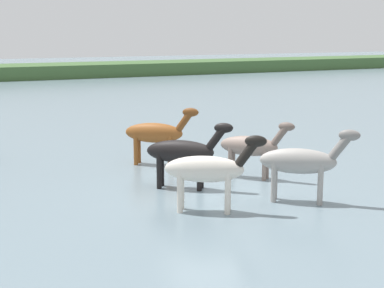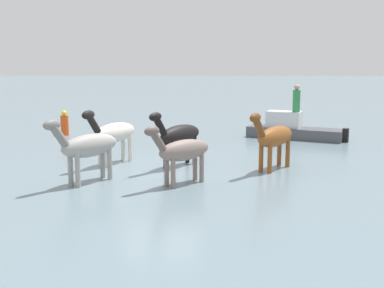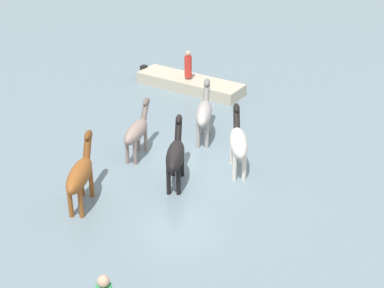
{
  "view_description": "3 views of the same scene",
  "coord_description": "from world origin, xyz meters",
  "px_view_note": "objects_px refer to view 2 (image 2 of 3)",
  "views": [
    {
      "loc": [
        -7.08,
        -13.78,
        4.32
      ],
      "look_at": [
        -0.16,
        0.83,
        1.17
      ],
      "focal_mm": 54.82,
      "sensor_mm": 36.0,
      "label": 1
    },
    {
      "loc": [
        15.12,
        1.2,
        3.52
      ],
      "look_at": [
        -0.07,
        0.96,
        0.84
      ],
      "focal_mm": 46.22,
      "sensor_mm": 36.0,
      "label": 2
    },
    {
      "loc": [
        -14.17,
        8.36,
        9.53
      ],
      "look_at": [
        0.12,
        -0.52,
        0.82
      ],
      "focal_mm": 53.42,
      "sensor_mm": 36.0,
      "label": 3
    }
  ],
  "objects_px": {
    "horse_pinto_flank": "(179,135)",
    "person_spotter_bow": "(296,99)",
    "horse_chestnut_trailing": "(182,151)",
    "horse_gray_outer": "(87,146)",
    "buoy_channel_marker": "(65,124)",
    "horse_dun_straggler": "(113,133)",
    "horse_mid_herd": "(274,137)",
    "boat_dinghy_port": "(293,131)"
  },
  "relations": [
    {
      "from": "horse_pinto_flank",
      "to": "person_spotter_bow",
      "type": "relative_size",
      "value": 1.81
    },
    {
      "from": "horse_chestnut_trailing",
      "to": "horse_gray_outer",
      "type": "xyz_separation_m",
      "value": [
        -0.13,
        -2.66,
        0.1
      ]
    },
    {
      "from": "person_spotter_bow",
      "to": "buoy_channel_marker",
      "type": "xyz_separation_m",
      "value": [
        -0.88,
        -10.29,
        -1.21
      ]
    },
    {
      "from": "buoy_channel_marker",
      "to": "horse_chestnut_trailing",
      "type": "bearing_deg",
      "value": 32.93
    },
    {
      "from": "horse_dun_straggler",
      "to": "horse_mid_herd",
      "type": "bearing_deg",
      "value": 113.04
    },
    {
      "from": "horse_dun_straggler",
      "to": "horse_pinto_flank",
      "type": "relative_size",
      "value": 1.05
    },
    {
      "from": "horse_mid_herd",
      "to": "boat_dinghy_port",
      "type": "relative_size",
      "value": 0.51
    },
    {
      "from": "horse_pinto_flank",
      "to": "buoy_channel_marker",
      "type": "height_order",
      "value": "horse_pinto_flank"
    },
    {
      "from": "horse_pinto_flank",
      "to": "horse_gray_outer",
      "type": "relative_size",
      "value": 0.99
    },
    {
      "from": "horse_pinto_flank",
      "to": "boat_dinghy_port",
      "type": "xyz_separation_m",
      "value": [
        -5.74,
        4.77,
        -0.73
      ]
    },
    {
      "from": "horse_mid_herd",
      "to": "horse_gray_outer",
      "type": "xyz_separation_m",
      "value": [
        1.74,
        -5.47,
        0.01
      ]
    },
    {
      "from": "horse_chestnut_trailing",
      "to": "horse_mid_herd",
      "type": "height_order",
      "value": "horse_mid_herd"
    },
    {
      "from": "horse_mid_herd",
      "to": "buoy_channel_marker",
      "type": "xyz_separation_m",
      "value": [
        -6.86,
        -8.46,
        -0.54
      ]
    },
    {
      "from": "horse_dun_straggler",
      "to": "horse_chestnut_trailing",
      "type": "distance_m",
      "value": 3.54
    },
    {
      "from": "horse_dun_straggler",
      "to": "horse_gray_outer",
      "type": "relative_size",
      "value": 1.04
    },
    {
      "from": "horse_mid_herd",
      "to": "horse_dun_straggler",
      "type": "bearing_deg",
      "value": -60.39
    },
    {
      "from": "horse_dun_straggler",
      "to": "person_spotter_bow",
      "type": "distance_m",
      "value": 8.76
    },
    {
      "from": "horse_chestnut_trailing",
      "to": "person_spotter_bow",
      "type": "relative_size",
      "value": 1.59
    },
    {
      "from": "horse_gray_outer",
      "to": "boat_dinghy_port",
      "type": "height_order",
      "value": "horse_gray_outer"
    },
    {
      "from": "horse_pinto_flank",
      "to": "boat_dinghy_port",
      "type": "height_order",
      "value": "horse_pinto_flank"
    },
    {
      "from": "horse_chestnut_trailing",
      "to": "horse_gray_outer",
      "type": "height_order",
      "value": "horse_gray_outer"
    },
    {
      "from": "person_spotter_bow",
      "to": "boat_dinghy_port",
      "type": "bearing_deg",
      "value": -158.16
    },
    {
      "from": "horse_pinto_flank",
      "to": "person_spotter_bow",
      "type": "xyz_separation_m",
      "value": [
        -5.56,
        4.84,
        0.69
      ]
    },
    {
      "from": "horse_pinto_flank",
      "to": "person_spotter_bow",
      "type": "bearing_deg",
      "value": 175.53
    },
    {
      "from": "person_spotter_bow",
      "to": "buoy_channel_marker",
      "type": "bearing_deg",
      "value": -94.87
    },
    {
      "from": "horse_gray_outer",
      "to": "boat_dinghy_port",
      "type": "distance_m",
      "value": 10.73
    },
    {
      "from": "horse_pinto_flank",
      "to": "buoy_channel_marker",
      "type": "bearing_deg",
      "value": -103.19
    },
    {
      "from": "horse_pinto_flank",
      "to": "horse_gray_outer",
      "type": "xyz_separation_m",
      "value": [
        2.16,
        -2.46,
        0.02
      ]
    },
    {
      "from": "horse_dun_straggler",
      "to": "horse_mid_herd",
      "type": "relative_size",
      "value": 1.05
    },
    {
      "from": "horse_dun_straggler",
      "to": "horse_chestnut_trailing",
      "type": "xyz_separation_m",
      "value": [
        2.63,
        2.37,
        -0.09
      ]
    },
    {
      "from": "horse_mid_herd",
      "to": "person_spotter_bow",
      "type": "xyz_separation_m",
      "value": [
        -5.98,
        1.83,
        0.67
      ]
    },
    {
      "from": "horse_dun_straggler",
      "to": "boat_dinghy_port",
      "type": "relative_size",
      "value": 0.54
    },
    {
      "from": "horse_gray_outer",
      "to": "person_spotter_bow",
      "type": "relative_size",
      "value": 1.83
    },
    {
      "from": "boat_dinghy_port",
      "to": "person_spotter_bow",
      "type": "height_order",
      "value": "person_spotter_bow"
    },
    {
      "from": "horse_dun_straggler",
      "to": "buoy_channel_marker",
      "type": "height_order",
      "value": "horse_dun_straggler"
    },
    {
      "from": "horse_mid_herd",
      "to": "boat_dinghy_port",
      "type": "height_order",
      "value": "horse_mid_herd"
    },
    {
      "from": "person_spotter_bow",
      "to": "horse_dun_straggler",
      "type": "bearing_deg",
      "value": -53.32
    },
    {
      "from": "horse_chestnut_trailing",
      "to": "horse_mid_herd",
      "type": "bearing_deg",
      "value": 171.51
    },
    {
      "from": "horse_dun_straggler",
      "to": "horse_chestnut_trailing",
      "type": "height_order",
      "value": "horse_dun_straggler"
    },
    {
      "from": "horse_dun_straggler",
      "to": "buoy_channel_marker",
      "type": "xyz_separation_m",
      "value": [
        -6.1,
        -3.28,
        -0.53
      ]
    },
    {
      "from": "boat_dinghy_port",
      "to": "person_spotter_bow",
      "type": "distance_m",
      "value": 1.43
    },
    {
      "from": "horse_chestnut_trailing",
      "to": "horse_dun_straggler",
      "type": "bearing_deg",
      "value": -90.2
    }
  ]
}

